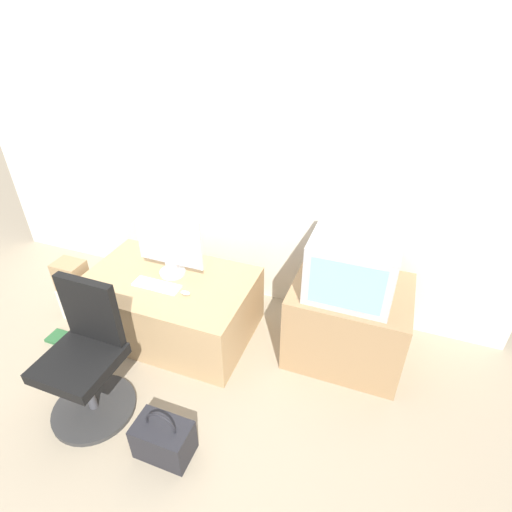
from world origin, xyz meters
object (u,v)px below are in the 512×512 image
main_monitor (169,246)px  cardboard_box_lower (79,302)px  office_chair (87,362)px  book (61,338)px  crt_tv (353,263)px  handbag (164,439)px  mouse (185,293)px  keyboard (157,285)px

main_monitor → cardboard_box_lower: bearing=-164.8°
cardboard_box_lower → office_chair: bearing=-43.2°
cardboard_box_lower → book: size_ratio=1.44×
crt_tv → handbag: 1.49m
main_monitor → office_chair: 0.91m
cardboard_box_lower → crt_tv: bearing=9.3°
handbag → book: (-1.20, 0.49, -0.10)m
main_monitor → cardboard_box_lower: 0.97m
mouse → crt_tv: crt_tv is taller
office_chair → mouse: bearing=65.7°
crt_tv → office_chair: bearing=-144.1°
office_chair → book: (-0.64, 0.36, -0.36)m
office_chair → keyboard: bearing=84.6°
mouse → office_chair: 0.73m
keyboard → book: 0.90m
handbag → mouse: bearing=108.4°
keyboard → mouse: mouse is taller
mouse → handbag: mouse is taller
office_chair → book: size_ratio=4.64×
handbag → keyboard: bearing=121.8°
main_monitor → mouse: (0.21, -0.19, -0.22)m
keyboard → crt_tv: (1.27, 0.30, 0.30)m
mouse → cardboard_box_lower: (-0.97, -0.02, -0.34)m
crt_tv → main_monitor: bearing=-174.4°
mouse → handbag: bearing=-71.6°
main_monitor → office_chair: size_ratio=0.57×
crt_tv → book: 2.20m
crt_tv → mouse: bearing=-163.3°
main_monitor → keyboard: bearing=-97.7°
office_chair → handbag: 0.63m
main_monitor → keyboard: main_monitor is taller
main_monitor → crt_tv: bearing=5.6°
crt_tv → book: size_ratio=2.83×
keyboard → office_chair: (-0.06, -0.67, -0.10)m
mouse → handbag: (0.26, -0.79, -0.36)m
handbag → book: 1.30m
office_chair → cardboard_box_lower: size_ratio=3.23×
cardboard_box_lower → handbag: size_ratio=0.82×
keyboard → handbag: bearing=-58.2°
handbag → office_chair: bearing=166.6°
main_monitor → crt_tv: 1.25m
handbag → book: bearing=157.8°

